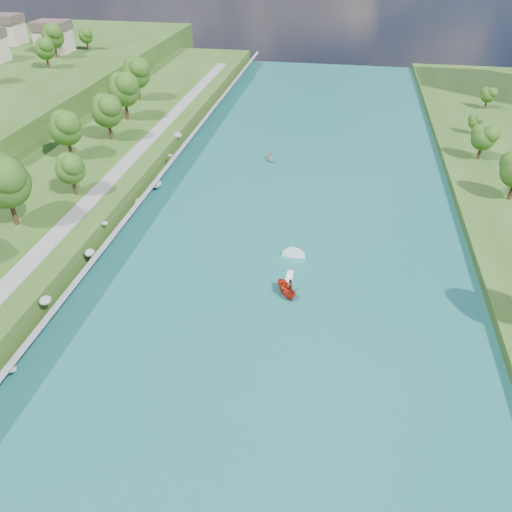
# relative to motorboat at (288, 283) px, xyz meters

# --- Properties ---
(ground) EXTENTS (260.00, 260.00, 0.00)m
(ground) POSITION_rel_motorboat_xyz_m (-1.64, -13.80, -0.78)
(ground) COLOR #2D5119
(ground) RESTS_ON ground
(river_water) EXTENTS (55.00, 240.00, 0.10)m
(river_water) POSITION_rel_motorboat_xyz_m (-1.64, 6.20, -0.73)
(river_water) COLOR #165457
(river_water) RESTS_ON ground
(ridge_west) EXTENTS (60.00, 120.00, 9.00)m
(ridge_west) POSITION_rel_motorboat_xyz_m (-84.14, 81.20, 3.72)
(ridge_west) COLOR #2D5119
(ridge_west) RESTS_ON ground
(riprap_bank) EXTENTS (4.25, 236.00, 4.22)m
(riprap_bank) POSITION_rel_motorboat_xyz_m (-27.49, 5.78, 1.02)
(riprap_bank) COLOR slate
(riprap_bank) RESTS_ON ground
(riverside_path) EXTENTS (3.00, 200.00, 0.10)m
(riverside_path) POSITION_rel_motorboat_xyz_m (-34.14, 6.20, 2.77)
(riverside_path) COLOR gray
(riverside_path) RESTS_ON berm_west
(ridge_houses) EXTENTS (29.50, 29.50, 8.40)m
(ridge_houses) POSITION_rel_motorboat_xyz_m (-90.30, 86.20, 12.53)
(ridge_houses) COLOR beige
(ridge_houses) RESTS_ON ridge_west
(trees_ridge) EXTENTS (11.82, 43.00, 10.63)m
(trees_ridge) POSITION_rel_motorboat_xyz_m (-75.08, 72.87, 12.97)
(trees_ridge) COLOR #234412
(trees_ridge) RESTS_ON ridge_west
(motorboat) EXTENTS (3.60, 18.89, 2.16)m
(motorboat) POSITION_rel_motorboat_xyz_m (0.00, 0.00, 0.00)
(motorboat) COLOR #B2220E
(motorboat) RESTS_ON river_water
(raft) EXTENTS (3.66, 4.02, 1.70)m
(raft) POSITION_rel_motorboat_xyz_m (-8.89, 41.90, -0.29)
(raft) COLOR #919499
(raft) RESTS_ON river_water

